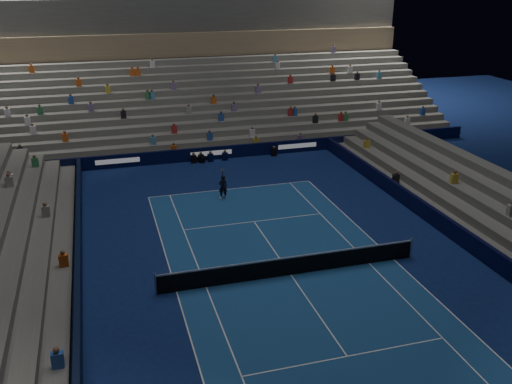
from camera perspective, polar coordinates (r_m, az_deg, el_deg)
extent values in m
plane|color=#0D1C50|center=(27.37, 3.52, -8.33)|extent=(90.00, 90.00, 0.00)
cube|color=navy|center=(27.37, 3.52, -8.32)|extent=(10.97, 23.77, 0.01)
cube|color=black|center=(43.64, -4.57, 3.92)|extent=(44.00, 0.25, 1.00)
cube|color=black|center=(31.44, 20.51, -4.59)|extent=(0.25, 37.00, 1.00)
cube|color=black|center=(25.91, -17.46, -9.95)|extent=(0.25, 37.00, 1.00)
cube|color=slate|center=(44.65, -4.82, 3.98)|extent=(44.00, 1.00, 0.50)
cube|color=slate|center=(45.52, -5.08, 4.64)|extent=(44.00, 1.00, 1.00)
cube|color=slate|center=(46.39, -5.34, 5.27)|extent=(44.00, 1.00, 1.50)
cube|color=slate|center=(47.27, -5.58, 5.89)|extent=(44.00, 1.00, 2.00)
cube|color=slate|center=(48.16, -5.82, 6.47)|extent=(44.00, 1.00, 2.50)
cube|color=slate|center=(49.05, -6.05, 7.04)|extent=(44.00, 1.00, 3.00)
cube|color=slate|center=(49.94, -6.27, 7.59)|extent=(44.00, 1.00, 3.50)
cube|color=slate|center=(50.84, -6.48, 8.12)|extent=(44.00, 1.00, 4.00)
cube|color=slate|center=(51.75, -6.69, 8.63)|extent=(44.00, 1.00, 4.50)
cube|color=slate|center=(52.66, -6.89, 9.12)|extent=(44.00, 1.00, 5.00)
cube|color=slate|center=(53.58, -7.08, 9.59)|extent=(44.00, 1.00, 5.50)
cube|color=slate|center=(54.49, -7.27, 10.05)|extent=(44.00, 1.00, 6.00)
cube|color=#8C7556|center=(54.93, -7.67, 14.46)|extent=(44.00, 0.60, 2.20)
cube|color=#4B4B49|center=(56.07, -8.04, 17.25)|extent=(44.00, 2.40, 3.00)
cube|color=#62625D|center=(32.01, 21.62, -4.78)|extent=(1.00, 37.00, 0.50)
cube|color=#62625D|center=(32.50, 23.09, -4.12)|extent=(1.00, 37.00, 1.00)
cube|color=#5E5E5A|center=(26.10, -19.17, -10.58)|extent=(1.00, 37.00, 0.50)
cube|color=#5E5E5A|center=(26.08, -21.46, -10.29)|extent=(1.00, 37.00, 1.00)
cube|color=#5E5E5A|center=(26.10, -23.73, -9.99)|extent=(1.00, 37.00, 1.50)
cylinder|color=#B2B2B7|center=(25.90, -10.10, -9.10)|extent=(0.10, 0.10, 1.10)
cylinder|color=#B2B2B7|center=(29.67, 15.34, -5.42)|extent=(0.10, 0.10, 1.10)
cube|color=black|center=(27.15, 3.54, -7.50)|extent=(12.80, 0.03, 0.90)
cube|color=white|center=(26.92, 3.57, -6.59)|extent=(12.80, 0.04, 0.08)
imported|color=black|center=(35.92, -3.35, 0.51)|extent=(0.57, 0.38, 1.54)
cube|color=black|center=(43.15, -5.49, 3.35)|extent=(0.42, 0.50, 0.53)
cylinder|color=black|center=(42.71, -5.39, 3.39)|extent=(0.18, 0.36, 0.16)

